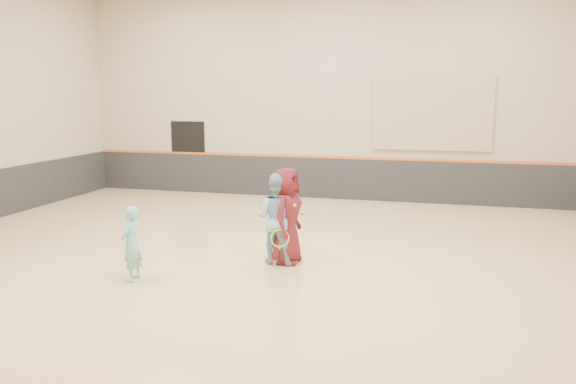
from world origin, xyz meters
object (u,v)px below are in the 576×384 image
(girl, at_px, (131,244))
(spare_racket, at_px, (298,211))
(young_man, at_px, (287,216))
(instructor, at_px, (276,218))

(girl, bearing_deg, spare_racket, 163.95)
(young_man, xyz_separation_m, spare_racket, (-0.86, 4.27, -0.84))
(girl, distance_m, spare_racket, 6.09)
(spare_racket, bearing_deg, girl, -102.62)
(girl, xyz_separation_m, spare_racket, (1.32, 5.91, -0.59))
(young_man, bearing_deg, spare_racket, 15.42)
(girl, height_order, spare_racket, girl)
(young_man, height_order, spare_racket, young_man)
(instructor, bearing_deg, spare_racket, -77.04)
(instructor, relative_size, spare_racket, 2.48)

